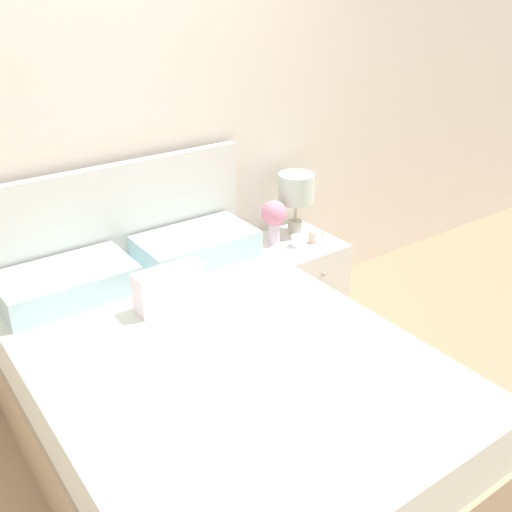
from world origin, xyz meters
name	(u,v)px	position (x,y,z in m)	size (l,w,h in m)	color
ground_plane	(127,353)	(0.00, 0.00, 0.00)	(12.00, 12.00, 0.00)	tan
wall_back	(96,129)	(0.00, 0.07, 1.30)	(8.00, 0.06, 2.60)	silver
bed	(211,393)	(0.00, -0.94, 0.33)	(1.49, 2.02, 1.14)	tan
nightstand	(296,280)	(1.04, -0.26, 0.27)	(0.45, 0.50, 0.53)	white
table_lamp	(296,191)	(1.11, -0.15, 0.80)	(0.22, 0.22, 0.38)	beige
flower_vase	(274,216)	(0.92, -0.19, 0.70)	(0.15, 0.15, 0.26)	silver
teacup	(297,242)	(0.99, -0.32, 0.56)	(0.12, 0.12, 0.07)	white
alarm_clock	(316,237)	(1.12, -0.33, 0.57)	(0.07, 0.05, 0.07)	beige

